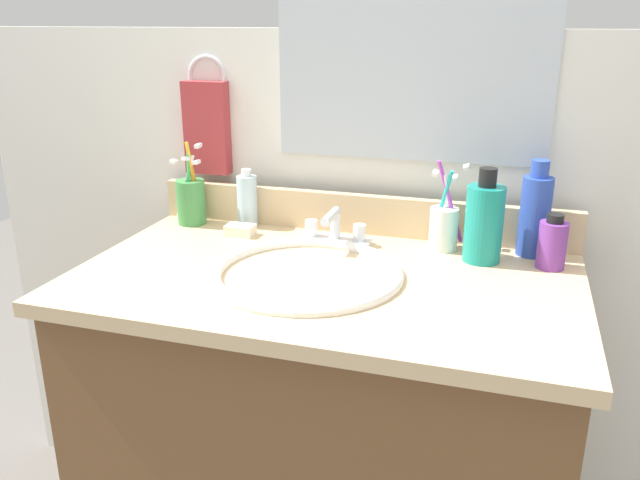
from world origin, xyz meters
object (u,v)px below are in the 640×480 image
object	(u,v)px
faucet	(334,232)
cup_white_ceramic	(444,226)
bottle_shampoo_blue	(535,213)
bottle_cream_purple	(552,244)
bottle_mouthwash_teal	(484,222)
soap_bar	(240,230)
hand_towel	(207,128)
cup_green	(191,200)
bottle_gel_clear	(247,200)

from	to	relation	value
faucet	cup_white_ceramic	bearing A→B (deg)	9.34
bottle_shampoo_blue	bottle_cream_purple	xyz separation A→B (m)	(0.04, -0.07, -0.04)
bottle_mouthwash_teal	soap_bar	distance (m)	0.54
bottle_mouthwash_teal	cup_white_ceramic	size ratio (longest dim) A/B	0.99
bottle_cream_purple	cup_white_ceramic	xyz separation A→B (m)	(-0.22, 0.05, 0.00)
hand_towel	bottle_shampoo_blue	xyz separation A→B (m)	(0.77, -0.06, -0.13)
cup_green	faucet	bearing A→B (deg)	-6.75
faucet	cup_white_ceramic	xyz separation A→B (m)	(0.23, 0.04, 0.02)
cup_white_ceramic	cup_green	distance (m)	0.60
bottle_mouthwash_teal	soap_bar	size ratio (longest dim) A/B	3.02
faucet	bottle_gel_clear	distance (m)	0.25
hand_towel	cup_green	size ratio (longest dim) A/B	1.11
hand_towel	faucet	distance (m)	0.42
bottle_cream_purple	bottle_gel_clear	size ratio (longest dim) A/B	0.81
hand_towel	bottle_cream_purple	bearing A→B (deg)	-8.95
bottle_cream_purple	bottle_mouthwash_teal	size ratio (longest dim) A/B	0.58
bottle_mouthwash_teal	cup_white_ceramic	distance (m)	0.10
bottle_shampoo_blue	soap_bar	size ratio (longest dim) A/B	3.15
hand_towel	cup_green	bearing A→B (deg)	-101.33
cup_white_ceramic	cup_green	bearing A→B (deg)	179.47
hand_towel	bottle_gel_clear	xyz separation A→B (m)	(0.12, -0.05, -0.16)
bottle_shampoo_blue	bottle_cream_purple	world-z (taller)	bottle_shampoo_blue
faucet	cup_green	world-z (taller)	cup_green
faucet	bottle_gel_clear	xyz separation A→B (m)	(-0.23, 0.07, 0.03)
bottle_shampoo_blue	bottle_cream_purple	distance (m)	0.09
bottle_shampoo_blue	cup_white_ceramic	size ratio (longest dim) A/B	1.03
soap_bar	cup_white_ceramic	bearing A→B (deg)	5.44
bottle_shampoo_blue	bottle_cream_purple	size ratio (longest dim) A/B	1.82
bottle_cream_purple	bottle_mouthwash_teal	world-z (taller)	bottle_mouthwash_teal
bottle_mouthwash_teal	bottle_gel_clear	distance (m)	0.55
hand_towel	bottle_gel_clear	size ratio (longest dim) A/B	1.60
bottle_mouthwash_teal	soap_bar	bearing A→B (deg)	179.61
hand_towel	faucet	world-z (taller)	hand_towel
cup_white_ceramic	bottle_gel_clear	bearing A→B (deg)	176.50
bottle_gel_clear	cup_white_ceramic	world-z (taller)	cup_white_ceramic
bottle_mouthwash_teal	faucet	bearing A→B (deg)	178.39
faucet	cup_white_ceramic	size ratio (longest dim) A/B	0.82
hand_towel	bottle_cream_purple	distance (m)	0.83
bottle_shampoo_blue	cup_white_ceramic	bearing A→B (deg)	-173.71
hand_towel	bottle_gel_clear	distance (m)	0.20
faucet	bottle_shampoo_blue	distance (m)	0.42
bottle_shampoo_blue	hand_towel	bearing A→B (deg)	175.60
hand_towel	soap_bar	distance (m)	0.28
faucet	cup_green	size ratio (longest dim) A/B	0.81
bottle_gel_clear	bottle_shampoo_blue	bearing A→B (deg)	-0.75
hand_towel	faucet	size ratio (longest dim) A/B	1.38
hand_towel	bottle_cream_purple	xyz separation A→B (m)	(0.80, -0.13, -0.17)
soap_bar	bottle_mouthwash_teal	bearing A→B (deg)	-0.39
faucet	soap_bar	size ratio (longest dim) A/B	2.50
bottle_gel_clear	soap_bar	world-z (taller)	bottle_gel_clear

